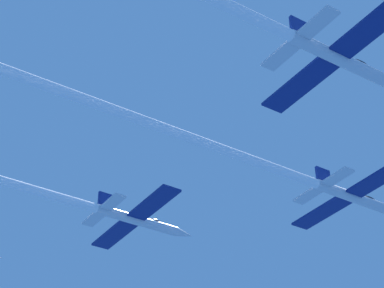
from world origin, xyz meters
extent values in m
cylinder|color=silver|center=(0.15, 0.65, 0.19)|extent=(1.11, 10.10, 1.11)
ellipsoid|color=black|center=(0.15, 2.87, 0.66)|extent=(0.78, 2.02, 0.56)
cube|color=navy|center=(-4.24, 0.14, 0.19)|extent=(7.68, 2.22, 0.24)
cube|color=navy|center=(4.55, 0.14, 0.19)|extent=(7.68, 2.22, 0.24)
cube|color=navy|center=(0.15, -3.39, 1.55)|extent=(0.29, 1.82, 1.62)
cube|color=silver|center=(-2.13, -3.60, 0.19)|extent=(3.45, 1.33, 0.24)
cube|color=silver|center=(2.44, -3.60, 0.19)|extent=(3.45, 1.33, 0.24)
cylinder|color=white|center=(0.15, -27.82, 0.19)|extent=(1.00, 46.83, 1.00)
cylinder|color=silver|center=(-16.74, -15.85, 0.21)|extent=(1.11, 10.10, 1.11)
cone|color=silver|center=(-16.74, -9.69, 0.21)|extent=(1.09, 2.22, 1.09)
ellipsoid|color=black|center=(-16.74, -13.63, 0.68)|extent=(0.78, 2.02, 0.56)
cube|color=navy|center=(-21.13, -16.36, 0.21)|extent=(7.68, 2.22, 0.24)
cube|color=navy|center=(-12.34, -16.36, 0.21)|extent=(7.68, 2.22, 0.24)
cube|color=navy|center=(-16.74, -19.89, 1.57)|extent=(0.29, 1.82, 1.62)
cube|color=silver|center=(-19.02, -20.09, 0.21)|extent=(3.45, 1.33, 0.24)
cube|color=silver|center=(-14.45, -20.09, 0.21)|extent=(3.45, 1.33, 0.24)
cylinder|color=silver|center=(15.65, -15.44, 0.60)|extent=(1.11, 10.10, 1.11)
ellipsoid|color=black|center=(15.65, -13.22, 1.08)|extent=(0.78, 2.02, 0.56)
cube|color=navy|center=(11.25, -15.94, 0.60)|extent=(7.68, 2.22, 0.24)
cube|color=navy|center=(20.04, -15.94, 0.60)|extent=(7.68, 2.22, 0.24)
cube|color=navy|center=(15.65, -19.48, 1.97)|extent=(0.29, 1.82, 1.62)
cube|color=silver|center=(13.36, -19.68, 0.60)|extent=(3.45, 1.33, 0.24)
cube|color=silver|center=(17.93, -19.68, 0.60)|extent=(3.45, 1.33, 0.24)
camera|label=1|loc=(46.50, -49.54, -37.34)|focal=67.65mm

